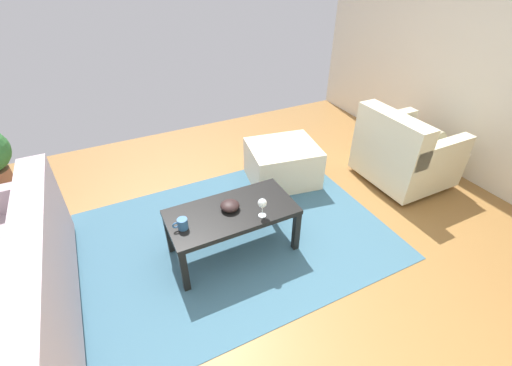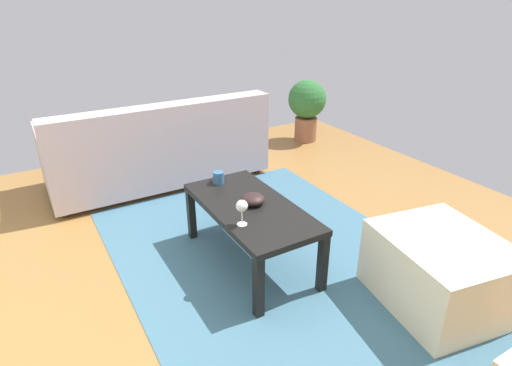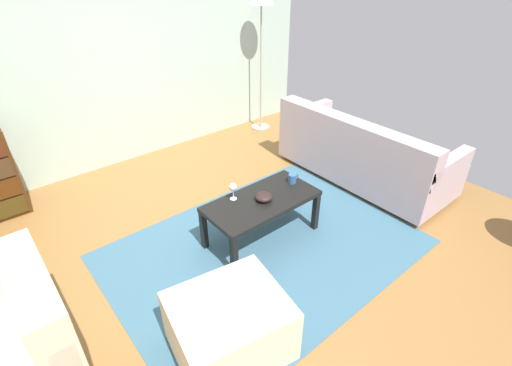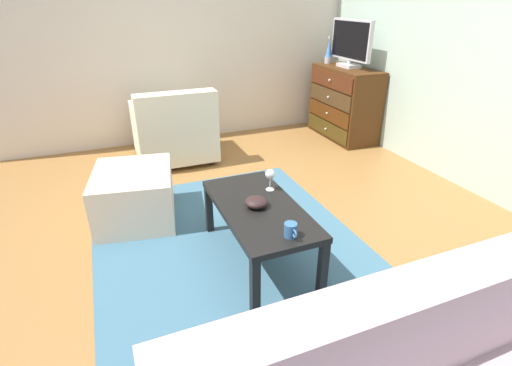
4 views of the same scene
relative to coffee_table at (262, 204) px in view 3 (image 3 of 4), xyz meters
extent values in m
cube|color=olive|center=(-0.28, 0.06, -0.40)|extent=(5.49, 5.00, 0.05)
cube|color=#B1C8B6|center=(-0.28, 2.32, 0.96)|extent=(5.49, 0.12, 2.66)
cube|color=#3B647A|center=(-0.08, -0.14, -0.37)|extent=(2.60, 1.90, 0.01)
cube|color=black|center=(-0.47, 0.22, -0.18)|extent=(0.05, 0.05, 0.38)
cube|color=black|center=(0.47, 0.22, -0.18)|extent=(0.05, 0.05, 0.38)
cube|color=black|center=(-0.47, -0.22, -0.18)|extent=(0.05, 0.05, 0.38)
cube|color=black|center=(0.47, -0.22, -0.18)|extent=(0.05, 0.05, 0.38)
cube|color=black|center=(0.00, 0.00, 0.03)|extent=(1.01, 0.50, 0.04)
cylinder|color=silver|center=(-0.19, 0.16, 0.06)|extent=(0.06, 0.06, 0.00)
cylinder|color=silver|center=(-0.19, 0.16, 0.10)|extent=(0.01, 0.01, 0.09)
sphere|color=silver|center=(-0.19, 0.16, 0.18)|extent=(0.07, 0.07, 0.07)
cylinder|color=#315D90|center=(0.40, 0.03, 0.10)|extent=(0.08, 0.08, 0.09)
torus|color=#315D90|center=(0.45, 0.03, 0.10)|extent=(0.05, 0.01, 0.05)
ellipsoid|color=black|center=(0.00, -0.02, 0.09)|extent=(0.15, 0.15, 0.07)
cylinder|color=#332319|center=(1.96, -0.80, -0.35)|extent=(0.05, 0.05, 0.05)
cylinder|color=#332319|center=(1.96, 0.98, -0.35)|extent=(0.05, 0.05, 0.05)
cylinder|color=#332319|center=(1.27, -0.80, -0.35)|extent=(0.05, 0.05, 0.05)
cylinder|color=#332319|center=(1.27, 0.98, -0.35)|extent=(0.05, 0.05, 0.05)
cube|color=#B7A1A9|center=(1.62, 0.09, -0.14)|extent=(0.85, 1.94, 0.36)
cube|color=#B7A1A9|center=(1.29, 0.09, 0.23)|extent=(0.20, 1.94, 0.38)
cube|color=#B7A1A9|center=(1.62, -0.82, 0.14)|extent=(0.81, 0.12, 0.20)
cube|color=#B7A1A9|center=(1.62, 1.00, 0.14)|extent=(0.81, 0.12, 0.20)
cylinder|color=#332319|center=(-1.76, 0.17, -0.35)|extent=(0.05, 0.05, 0.05)
cube|color=beige|center=(-1.78, -0.17, 0.24)|extent=(0.20, 0.82, 0.39)
cube|color=beige|center=(-0.89, -0.73, -0.16)|extent=(0.79, 0.71, 0.42)
cylinder|color=#A59E8C|center=(1.65, 1.96, -0.36)|extent=(0.28, 0.28, 0.02)
cylinder|color=#A59E8C|center=(1.65, 1.96, 0.48)|extent=(0.02, 0.02, 1.67)
camera|label=1|loc=(0.74, 1.92, 1.75)|focal=23.88mm
camera|label=2|loc=(-2.04, 1.15, 1.29)|focal=29.49mm
camera|label=3|loc=(-1.73, -2.01, 1.85)|focal=25.96mm
camera|label=4|loc=(2.02, -0.84, 1.29)|focal=26.76mm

